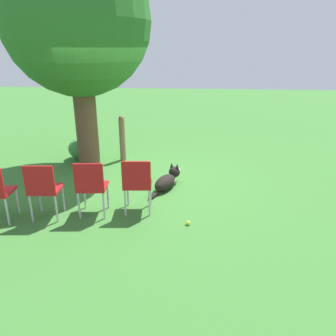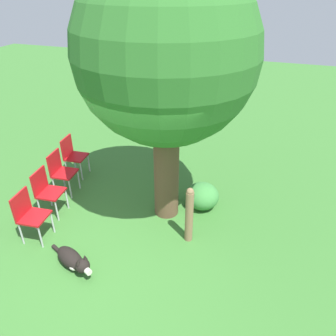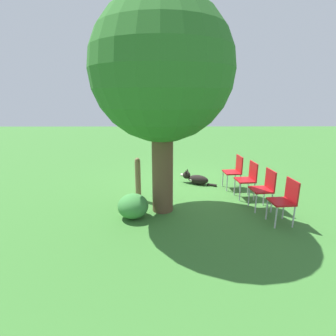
% 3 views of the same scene
% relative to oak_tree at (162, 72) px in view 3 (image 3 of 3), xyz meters
% --- Properties ---
extents(ground_plane, '(30.00, 30.00, 0.00)m').
position_rel_oak_tree_xyz_m(ground_plane, '(-0.41, -1.25, -2.93)').
color(ground_plane, '#38702D').
extents(oak_tree, '(2.82, 2.82, 4.38)m').
position_rel_oak_tree_xyz_m(oak_tree, '(0.00, 0.00, 0.00)').
color(oak_tree, brown).
rests_on(oak_tree, ground_plane).
extents(dog, '(1.01, 0.55, 0.41)m').
position_rel_oak_tree_xyz_m(dog, '(-0.93, -1.79, -2.78)').
color(dog, black).
rests_on(dog, ground_plane).
extents(fence_post, '(0.13, 0.13, 1.06)m').
position_rel_oak_tree_xyz_m(fence_post, '(0.61, -0.61, -2.39)').
color(fence_post, '#846647').
rests_on(fence_post, ground_plane).
extents(red_chair_0, '(0.46, 0.48, 0.91)m').
position_rel_oak_tree_xyz_m(red_chair_0, '(-1.95, -1.41, -2.39)').
color(red_chair_0, '#B21419').
rests_on(red_chair_0, ground_plane).
extents(red_chair_1, '(0.46, 0.48, 0.91)m').
position_rel_oak_tree_xyz_m(red_chair_1, '(-2.11, -0.73, -2.39)').
color(red_chair_1, '#B21419').
rests_on(red_chair_1, ground_plane).
extents(red_chair_2, '(0.46, 0.48, 0.91)m').
position_rel_oak_tree_xyz_m(red_chair_2, '(-2.27, -0.04, -2.39)').
color(red_chair_2, '#B21419').
rests_on(red_chair_2, ground_plane).
extents(red_chair_3, '(0.46, 0.48, 0.91)m').
position_rel_oak_tree_xyz_m(red_chair_3, '(-2.43, 0.64, -2.39)').
color(red_chair_3, '#B21419').
rests_on(red_chair_3, ground_plane).
extents(tennis_ball, '(0.07, 0.07, 0.07)m').
position_rel_oak_tree_xyz_m(tennis_ball, '(-2.26, -2.23, -2.89)').
color(tennis_ball, '#CCE033').
rests_on(tennis_ball, ground_plane).
extents(low_shrub, '(0.64, 0.64, 0.51)m').
position_rel_oak_tree_xyz_m(low_shrub, '(0.61, 0.37, -2.67)').
color(low_shrub, '#3D843D').
rests_on(low_shrub, ground_plane).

